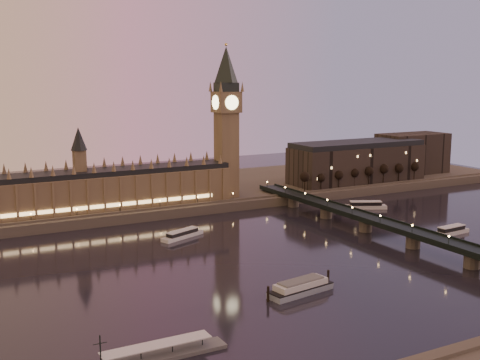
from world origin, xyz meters
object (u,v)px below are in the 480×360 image
object	(u,v)px
cruise_boat_b	(366,205)
pontoon_pier	(159,355)
cruise_boat_a	(182,234)
moored_barge	(301,287)

from	to	relation	value
cruise_boat_b	pontoon_pier	size ratio (longest dim) A/B	0.63
cruise_boat_a	pontoon_pier	xyz separation A→B (m)	(-62.36, -130.46, -0.69)
moored_barge	pontoon_pier	bearing A→B (deg)	-168.43
cruise_boat_b	moored_barge	world-z (taller)	moored_barge
pontoon_pier	cruise_boat_a	bearing A→B (deg)	64.45
moored_barge	cruise_boat_a	bearing A→B (deg)	85.91
cruise_boat_a	pontoon_pier	size ratio (longest dim) A/B	0.63
cruise_boat_b	pontoon_pier	distance (m)	245.35
cruise_boat_a	pontoon_pier	bearing A→B (deg)	-138.73
cruise_boat_a	cruise_boat_b	size ratio (longest dim) A/B	1.00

